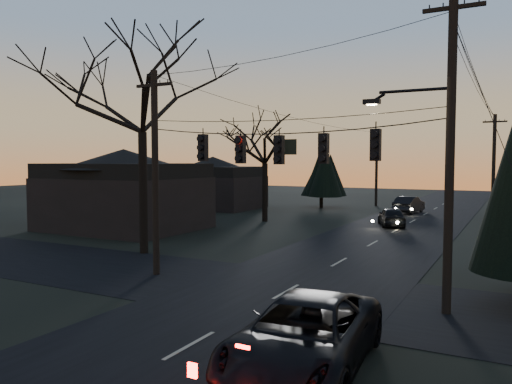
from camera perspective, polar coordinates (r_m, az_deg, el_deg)
The scene contains 15 objects.
main_road at distance 27.78m, azimuth 12.12°, elevation -6.39°, with size 8.00×120.00×0.02m, color black.
cross_road at distance 18.58m, azimuth 3.47°, elevation -11.32°, with size 60.00×7.00×0.02m, color black.
utility_pole_right at distance 17.14m, azimuth 20.90°, elevation -12.87°, with size 5.00×0.30×10.00m, color black, non-canonical shape.
utility_pole_left at distance 21.69m, azimuth -11.30°, elevation -9.23°, with size 1.80×0.30×8.50m, color black, non-canonical shape.
utility_pole_far_r at distance 44.64m, azimuth 25.37°, elevation -2.91°, with size 1.80×0.30×8.50m, color black, non-canonical shape.
utility_pole_far_l at distance 54.25m, azimuth 13.54°, elevation -1.57°, with size 0.30×0.30×8.00m, color black, non-canonical shape.
span_signal_assembly at distance 18.06m, azimuth 2.84°, elevation 5.05°, with size 11.50×0.44×1.58m.
bare_tree_left at distance 26.54m, azimuth -12.94°, elevation 12.09°, with size 10.31×10.31×12.51m.
bare_tree_dist at distance 39.26m, azimuth 1.03°, elevation 5.94°, with size 6.57×6.57×9.15m.
evergreen_dist at distance 51.34m, azimuth 7.49°, elevation 2.07°, with size 3.85×3.85×5.72m.
house_left_near at distance 35.98m, azimuth -14.84°, elevation 0.31°, with size 10.00×8.00×5.60m.
house_left_far at distance 50.50m, azimuth -4.95°, elevation 1.10°, with size 9.00×7.00×5.20m.
suv_near at distance 11.86m, azimuth 5.60°, elevation -16.04°, with size 2.68×5.81×1.61m, color black.
sedan_oncoming_a at distance 37.73m, azimuth 15.23°, elevation -2.75°, with size 1.65×4.10×1.40m, color black.
sedan_oncoming_b at distance 47.61m, azimuth 17.08°, elevation -1.41°, with size 1.61×4.62×1.52m, color black.
Camera 1 is at (7.43, -6.34, 4.79)m, focal length 35.00 mm.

